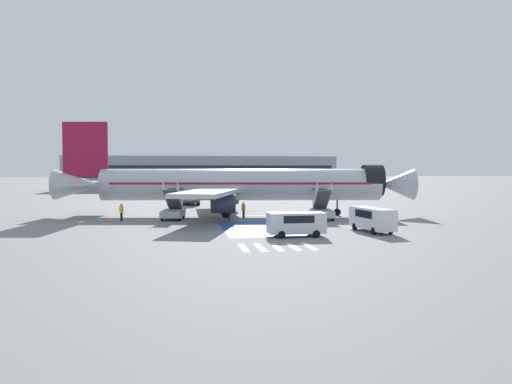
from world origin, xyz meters
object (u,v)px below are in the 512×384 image
service_van_1 (296,222)px  ground_crew_1 (121,211)px  boarding_stairs_aft (173,210)px  fuel_tanker (189,194)px  boarding_stairs_forward (322,210)px  traffic_cone_0 (308,220)px  ground_crew_2 (229,211)px  service_van_0 (372,218)px  terminal_building (203,173)px  ground_crew_0 (244,209)px  airliner (236,185)px  traffic_cone_1 (110,220)px

service_van_1 → ground_crew_1: size_ratio=2.51×
boarding_stairs_aft → fuel_tanker: 24.07m
boarding_stairs_forward → traffic_cone_0: (-2.68, -3.96, -0.67)m
boarding_stairs_forward → ground_crew_2: boarding_stairs_forward is taller
boarding_stairs_forward → service_van_1: size_ratio=1.16×
service_van_0 → terminal_building: size_ratio=0.08×
boarding_stairs_forward → ground_crew_0: boarding_stairs_forward is taller
airliner → boarding_stairs_forward: size_ratio=7.90×
service_van_1 → ground_crew_1: service_van_1 is taller
ground_crew_0 → terminal_building: (-0.24, 80.46, 3.46)m
service_van_0 → traffic_cone_0: service_van_0 is taller
service_van_1 → ground_crew_2: service_van_1 is taller
airliner → boarding_stairs_aft: size_ratio=7.90×
airliner → traffic_cone_0: 12.16m
fuel_tanker → traffic_cone_1: (-9.04, -25.69, -1.45)m
airliner → traffic_cone_1: (-14.04, -5.12, -3.49)m
service_van_1 → traffic_cone_1: size_ratio=9.39×
service_van_0 → ground_crew_2: service_van_0 is taller
boarding_stairs_forward → traffic_cone_1: size_ratio=10.87×
boarding_stairs_forward → traffic_cone_0: boarding_stairs_forward is taller
boarding_stairs_aft → terminal_building: bearing=93.2°
fuel_tanker → ground_crew_2: (3.56, -26.61, -0.65)m
airliner → traffic_cone_1: 15.35m
boarding_stairs_aft → traffic_cone_0: (13.72, -6.46, -0.68)m
boarding_stairs_forward → boarding_stairs_aft: boarding_stairs_aft is taller
airliner → traffic_cone_1: size_ratio=85.82×
service_van_1 → boarding_stairs_aft: bearing=31.4°
boarding_stairs_forward → traffic_cone_1: bearing=-173.2°
terminal_building → traffic_cone_1: bearing=-99.9°
ground_crew_0 → traffic_cone_0: (5.75, -6.86, -0.72)m
service_van_1 → traffic_cone_0: 10.26m
service_van_1 → ground_crew_0: service_van_1 is taller
boarding_stairs_aft → traffic_cone_1: bearing=-156.6°
ground_crew_0 → terminal_building: 80.53m
boarding_stairs_aft → traffic_cone_0: bearing=-16.6°
airliner → traffic_cone_1: bearing=-61.3°
service_van_0 → service_van_1: size_ratio=1.21×
boarding_stairs_forward → fuel_tanker: 29.92m
service_van_1 → traffic_cone_1: 22.03m
boarding_stairs_aft → ground_crew_2: (5.97, -2.67, 0.04)m
ground_crew_1 → service_van_0: bearing=-165.1°
fuel_tanker → ground_crew_2: size_ratio=4.83×
terminal_building → traffic_cone_0: bearing=-86.1°
airliner → ground_crew_2: bearing=-4.8°
boarding_stairs_aft → traffic_cone_0: size_ratio=8.03×
boarding_stairs_forward → ground_crew_0: size_ratio=2.98×
service_van_1 → ground_crew_2: (-4.15, 13.36, -0.16)m
traffic_cone_1 → terminal_building: (14.36, 82.61, 4.27)m
terminal_building → ground_crew_0: bearing=-89.8°
boarding_stairs_forward → service_van_0: 11.65m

